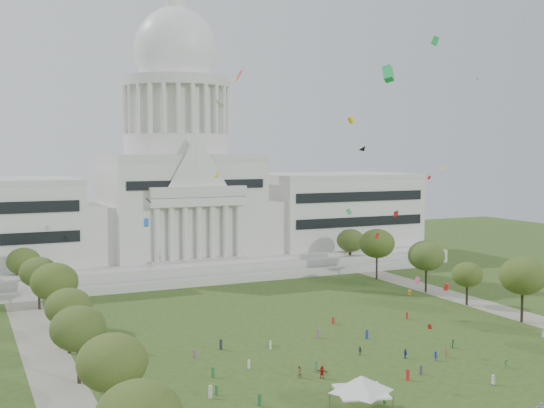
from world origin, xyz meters
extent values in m
plane|color=#344B1A|center=(0.00, 0.00, 0.00)|extent=(400.00, 400.00, 0.00)
cube|color=beige|center=(0.00, 115.00, 2.00)|extent=(160.00, 60.00, 4.00)
cube|color=beige|center=(0.00, 82.00, 1.00)|extent=(130.00, 3.00, 2.00)
cube|color=beige|center=(0.00, 90.00, 2.50)|extent=(140.00, 3.00, 5.00)
cube|color=silver|center=(55.00, 114.00, 15.00)|extent=(50.00, 34.00, 22.00)
cube|color=silver|center=(-27.00, 112.00, 12.00)|extent=(12.00, 26.00, 16.00)
cube|color=silver|center=(27.00, 112.00, 12.00)|extent=(12.00, 26.00, 16.00)
cube|color=silver|center=(0.00, 114.00, 18.00)|extent=(44.00, 38.00, 28.00)
cube|color=silver|center=(0.00, 94.00, 21.20)|extent=(28.00, 3.00, 2.40)
cube|color=black|center=(55.00, 96.80, 17.00)|extent=(46.00, 0.40, 11.00)
cylinder|color=silver|center=(0.00, 114.00, 37.40)|extent=(32.00, 32.00, 6.00)
cylinder|color=silver|center=(0.00, 114.00, 47.40)|extent=(28.00, 28.00, 14.00)
cylinder|color=beige|center=(0.00, 114.00, 55.90)|extent=(32.40, 32.40, 3.00)
cylinder|color=silver|center=(0.00, 114.00, 61.40)|extent=(22.00, 22.00, 8.00)
ellipsoid|color=white|center=(0.00, 114.00, 65.40)|extent=(25.00, 25.00, 26.20)
cylinder|color=silver|center=(0.00, 114.00, 78.90)|extent=(6.00, 6.00, 5.00)
cube|color=gray|center=(-48.00, 30.00, 0.02)|extent=(8.00, 160.00, 0.04)
cube|color=gray|center=(48.00, 30.00, 0.02)|extent=(8.00, 160.00, 0.04)
ellipsoid|color=#3E5019|center=(-44.07, -2.96, 8.97)|extent=(8.86, 8.86, 7.25)
cylinder|color=black|center=(-45.04, 17.30, 2.73)|extent=(0.56, 0.56, 5.47)
ellipsoid|color=#344619|center=(-45.04, 17.30, 8.53)|extent=(8.42, 8.42, 6.89)
cylinder|color=black|center=(44.17, 17.44, 3.10)|extent=(0.56, 0.56, 6.20)
ellipsoid|color=#3A4E16|center=(44.17, 17.44, 9.68)|extent=(9.55, 9.55, 7.82)
cylinder|color=black|center=(-44.09, 33.92, 2.64)|extent=(0.56, 0.56, 5.27)
ellipsoid|color=#384B19|center=(-44.09, 33.92, 8.23)|extent=(8.12, 8.12, 6.65)
cylinder|color=black|center=(44.40, 34.48, 2.28)|extent=(0.56, 0.56, 4.56)
ellipsoid|color=#384C15|center=(44.40, 34.48, 7.11)|extent=(7.01, 7.01, 5.74)
cylinder|color=black|center=(-44.08, 52.42, 3.02)|extent=(0.56, 0.56, 6.03)
ellipsoid|color=#364D16|center=(-44.08, 52.42, 9.41)|extent=(9.29, 9.29, 7.60)
cylinder|color=black|center=(44.76, 50.04, 2.98)|extent=(0.56, 0.56, 5.97)
ellipsoid|color=#39511F|center=(44.76, 50.04, 9.31)|extent=(9.19, 9.19, 7.52)
cylinder|color=black|center=(-45.22, 71.01, 2.70)|extent=(0.56, 0.56, 5.41)
ellipsoid|color=#364B1B|center=(-45.22, 71.01, 8.44)|extent=(8.33, 8.33, 6.81)
cylinder|color=black|center=(43.49, 70.19, 3.19)|extent=(0.56, 0.56, 6.37)
ellipsoid|color=#375218|center=(43.49, 70.19, 9.94)|extent=(9.82, 9.82, 8.03)
cylinder|color=black|center=(-46.87, 89.14, 2.66)|extent=(0.56, 0.56, 5.32)
ellipsoid|color=#395117|center=(-46.87, 89.14, 8.29)|extent=(8.19, 8.19, 6.70)
cylinder|color=black|center=(45.96, 88.13, 2.73)|extent=(0.56, 0.56, 5.47)
ellipsoid|color=#37491A|center=(45.96, 88.13, 8.53)|extent=(8.42, 8.42, 6.89)
cylinder|color=#4C4C4C|center=(-9.17, -13.39, 1.37)|extent=(0.12, 0.12, 2.75)
cylinder|color=#4C4C4C|center=(-15.32, -7.24, 1.37)|extent=(0.12, 0.12, 2.75)
cylinder|color=#4C4C4C|center=(-9.17, -7.24, 1.37)|extent=(0.12, 0.12, 2.75)
cube|color=white|center=(-12.24, -10.31, 2.86)|extent=(8.18, 8.18, 0.22)
pyramid|color=white|center=(-12.24, -10.31, 4.06)|extent=(11.45, 11.45, 2.20)
imported|color=silver|center=(38.95, 6.72, 0.77)|extent=(0.87, 0.89, 1.54)
imported|color=#33723F|center=(19.05, 8.55, 0.77)|extent=(0.85, 0.86, 1.54)
imported|color=navy|center=(11.34, 3.78, 0.82)|extent=(0.77, 1.16, 1.64)
imported|color=#4C4C51|center=(1.54, 11.93, 0.79)|extent=(0.54, 0.95, 1.58)
imported|color=#B21E1E|center=(-10.35, 3.95, 0.99)|extent=(1.76, 1.86, 1.98)
imported|color=silver|center=(11.70, -9.47, 0.80)|extent=(0.56, 0.81, 1.59)
imported|color=#33723F|center=(-7.98, -9.62, 0.89)|extent=(0.76, 0.65, 1.79)
imported|color=olive|center=(-13.48, 5.66, 0.96)|extent=(0.96, 0.62, 1.93)
imported|color=#33723F|center=(19.43, -4.07, 0.74)|extent=(0.69, 1.04, 1.48)
imported|color=navy|center=(7.43, 6.85, 0.87)|extent=(0.56, 1.02, 1.73)
imported|color=silver|center=(9.44, -20.99, 0.80)|extent=(1.59, 1.22, 1.60)
cube|color=#4C4C51|center=(4.67, -1.14, 0.77)|extent=(0.43, 0.48, 1.53)
cube|color=#B21E1E|center=(24.12, 29.40, 0.75)|extent=(0.44, 0.32, 1.51)
cube|color=#33723F|center=(-25.61, 11.36, 0.83)|extent=(0.47, 0.52, 1.67)
cube|color=#26262B|center=(-36.72, 32.38, 0.91)|extent=(0.43, 0.55, 1.82)
cube|color=silver|center=(-28.98, 3.21, 0.91)|extent=(0.57, 0.52, 1.83)
cube|color=#26262B|center=(-19.26, 24.98, 0.92)|extent=(0.38, 0.53, 1.84)
cube|color=#4C4C51|center=(-38.89, 22.17, 0.86)|extent=(0.44, 0.53, 1.73)
cube|color=olive|center=(-8.51, -2.96, 0.91)|extent=(0.50, 0.56, 1.81)
cube|color=olive|center=(8.25, 32.20, 0.82)|extent=(0.51, 0.42, 1.65)
cube|color=navy|center=(8.14, 19.99, 0.86)|extent=(0.41, 0.52, 1.71)
cube|color=olive|center=(14.32, 4.55, 0.82)|extent=(0.43, 0.51, 1.64)
cube|color=silver|center=(-11.04, 21.70, 0.74)|extent=(0.30, 0.43, 1.49)
cube|color=#33723F|center=(-23.73, -2.46, 0.86)|extent=(0.51, 0.53, 1.71)
cube|color=#B21E1E|center=(1.18, -2.38, 0.87)|extent=(0.52, 0.40, 1.74)
cube|color=silver|center=(-18.82, 13.16, 0.73)|extent=(0.35, 0.44, 1.47)
cube|color=#994C8C|center=(0.13, 24.50, 0.91)|extent=(0.53, 0.57, 1.82)
cube|color=#B21E1E|center=(7.85, 32.39, 0.72)|extent=(0.25, 0.39, 1.45)
cube|color=#33723F|center=(-9.84, 6.88, 0.95)|extent=(0.35, 0.53, 1.90)
cube|color=#33723F|center=(-27.80, 3.81, 0.76)|extent=(0.46, 0.46, 1.52)
cube|color=#994C8C|center=(-25.09, 22.08, 0.74)|extent=(0.43, 0.46, 1.49)
cube|color=olive|center=(-32.22, 27.72, 0.85)|extent=(0.39, 0.51, 1.70)
camera|label=1|loc=(-60.69, -86.69, 35.13)|focal=45.00mm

